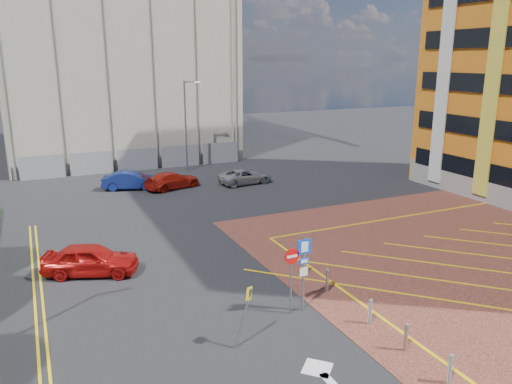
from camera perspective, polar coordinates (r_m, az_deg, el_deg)
ground at (r=19.79m, az=5.51°, el=-14.85°), size 140.00×140.00×0.00m
lamp_back at (r=44.98m, az=-7.96°, el=7.86°), size 1.53×0.16×8.00m
sign_cluster at (r=19.80m, az=4.96°, el=-8.48°), size 1.17×0.12×3.20m
warning_sign at (r=17.75m, az=-1.23°, el=-13.23°), size 0.81×0.43×2.24m
bollard_row at (r=19.54m, az=14.12°, el=-14.10°), size 0.14×11.14×0.90m
construction_building at (r=55.46m, az=-16.20°, el=15.63°), size 21.20×19.20×22.00m
construction_fence at (r=46.65m, az=-12.16°, el=3.74°), size 21.60×0.06×2.00m
car_red_left at (r=24.78m, az=-18.38°, el=-7.32°), size 4.70×3.24×1.49m
car_blue_back at (r=39.87m, az=-14.13°, el=1.30°), size 4.52×2.81×1.41m
car_red_back at (r=39.46m, az=-9.53°, el=1.33°), size 4.81×3.03×1.30m
car_silver_back at (r=40.43m, az=-1.24°, el=1.80°), size 4.50×2.37×1.21m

